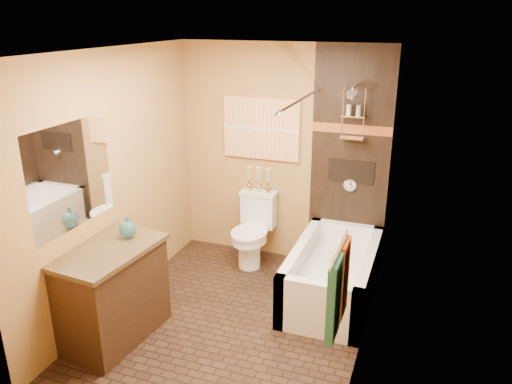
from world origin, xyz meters
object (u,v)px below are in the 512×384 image
at_px(toilet, 253,230).
at_px(vanity, 111,293).
at_px(sunset_painting, 261,129).
at_px(bathtub, 333,278).

xyz_separation_m(toilet, vanity, (-0.69, -1.78, 0.03)).
bearing_deg(sunset_painting, vanity, -108.53).
height_order(bathtub, toilet, toilet).
height_order(sunset_painting, toilet, sunset_painting).
relative_size(toilet, vanity, 0.79).
relative_size(sunset_painting, bathtub, 0.60).
distance_m(bathtub, vanity, 2.18).
distance_m(sunset_painting, bathtub, 1.84).
bearing_deg(bathtub, sunset_painting, 145.10).
bearing_deg(vanity, toilet, 74.33).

